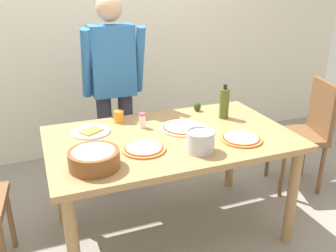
# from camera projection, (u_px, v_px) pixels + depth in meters

# --- Properties ---
(ground) EXTENTS (8.00, 8.00, 0.00)m
(ground) POSITION_uv_depth(u_px,v_px,m) (170.00, 230.00, 2.66)
(ground) COLOR gray
(wall_back) EXTENTS (5.60, 0.10, 2.60)m
(wall_back) POSITION_uv_depth(u_px,v_px,m) (111.00, 25.00, 3.56)
(wall_back) COLOR silver
(wall_back) RESTS_ON ground
(dining_table) EXTENTS (1.60, 0.96, 0.76)m
(dining_table) POSITION_uv_depth(u_px,v_px,m) (171.00, 148.00, 2.41)
(dining_table) COLOR #A37A4C
(dining_table) RESTS_ON ground
(person_cook) EXTENTS (0.49, 0.25, 1.62)m
(person_cook) POSITION_uv_depth(u_px,v_px,m) (113.00, 84.00, 2.90)
(person_cook) COLOR #2D2D38
(person_cook) RESTS_ON ground
(chair_wooden_right) EXTENTS (0.49, 0.49, 0.95)m
(chair_wooden_right) POSITION_uv_depth(u_px,v_px,m) (307.00, 129.00, 3.06)
(chair_wooden_right) COLOR brown
(chair_wooden_right) RESTS_ON ground
(pizza_raw_on_board) EXTENTS (0.31, 0.31, 0.02)m
(pizza_raw_on_board) POSITION_uv_depth(u_px,v_px,m) (183.00, 128.00, 2.49)
(pizza_raw_on_board) COLOR beige
(pizza_raw_on_board) RESTS_ON dining_table
(pizza_cooked_on_tray) EXTENTS (0.27, 0.27, 0.02)m
(pizza_cooked_on_tray) POSITION_uv_depth(u_px,v_px,m) (241.00, 139.00, 2.31)
(pizza_cooked_on_tray) COLOR #C67A33
(pizza_cooked_on_tray) RESTS_ON dining_table
(pizza_second_cooked) EXTENTS (0.27, 0.27, 0.02)m
(pizza_second_cooked) POSITION_uv_depth(u_px,v_px,m) (144.00, 149.00, 2.18)
(pizza_second_cooked) COLOR #C67A33
(pizza_second_cooked) RESTS_ON dining_table
(plate_with_slice) EXTENTS (0.26, 0.26, 0.02)m
(plate_with_slice) POSITION_uv_depth(u_px,v_px,m) (91.00, 131.00, 2.42)
(plate_with_slice) COLOR white
(plate_with_slice) RESTS_ON dining_table
(popcorn_bowl) EXTENTS (0.28, 0.28, 0.11)m
(popcorn_bowl) POSITION_uv_depth(u_px,v_px,m) (94.00, 157.00, 1.95)
(popcorn_bowl) COLOR brown
(popcorn_bowl) RESTS_ON dining_table
(olive_oil_bottle) EXTENTS (0.07, 0.07, 0.26)m
(olive_oil_bottle) POSITION_uv_depth(u_px,v_px,m) (224.00, 103.00, 2.65)
(olive_oil_bottle) COLOR #47561E
(olive_oil_bottle) RESTS_ON dining_table
(steel_pot) EXTENTS (0.17, 0.17, 0.13)m
(steel_pot) POSITION_uv_depth(u_px,v_px,m) (200.00, 141.00, 2.14)
(steel_pot) COLOR #B7B7BC
(steel_pot) RESTS_ON dining_table
(cup_orange) EXTENTS (0.07, 0.07, 0.08)m
(cup_orange) POSITION_uv_depth(u_px,v_px,m) (119.00, 117.00, 2.59)
(cup_orange) COLOR orange
(cup_orange) RESTS_ON dining_table
(salt_shaker) EXTENTS (0.04, 0.04, 0.11)m
(salt_shaker) POSITION_uv_depth(u_px,v_px,m) (142.00, 120.00, 2.49)
(salt_shaker) COLOR white
(salt_shaker) RESTS_ON dining_table
(avocado) EXTENTS (0.06, 0.06, 0.07)m
(avocado) POSITION_uv_depth(u_px,v_px,m) (197.00, 107.00, 2.82)
(avocado) COLOR #2D4219
(avocado) RESTS_ON dining_table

